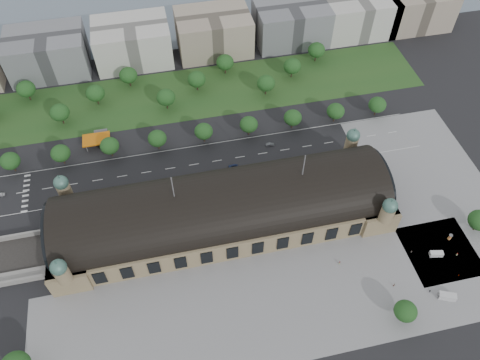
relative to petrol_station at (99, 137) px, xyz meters
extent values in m
plane|color=black|center=(53.91, -65.28, -2.95)|extent=(900.00, 900.00, 0.00)
cube|color=#8B7C56|center=(53.91, -65.28, 3.05)|extent=(150.00, 40.00, 12.00)
cube|color=#8B7C56|center=(-13.09, -65.28, 3.05)|extent=(16.00, 43.00, 12.00)
cube|color=#8B7C56|center=(120.91, -65.28, 3.05)|extent=(16.00, 43.00, 12.00)
cylinder|color=black|center=(53.91, -65.28, 9.05)|extent=(144.00, 37.60, 37.60)
cylinder|color=black|center=(-19.09, -65.28, 11.05)|extent=(1.20, 32.00, 32.00)
cylinder|color=black|center=(126.91, -65.28, 11.05)|extent=(1.20, 32.00, 32.00)
cylinder|color=#8B7C56|center=(-13.09, -44.28, 13.05)|extent=(6.00, 6.00, 8.00)
sphere|color=#456F62|center=(-13.09, -44.28, 18.55)|extent=(6.40, 6.40, 6.40)
cone|color=#456F62|center=(-13.09, -44.28, 22.55)|extent=(1.00, 1.00, 2.50)
cylinder|color=#8B7C56|center=(120.91, -44.28, 13.05)|extent=(6.00, 6.00, 8.00)
sphere|color=#456F62|center=(120.91, -44.28, 18.55)|extent=(6.40, 6.40, 6.40)
cone|color=#456F62|center=(120.91, -44.28, 22.55)|extent=(1.00, 1.00, 2.50)
cylinder|color=#8B7C56|center=(-13.09, -86.28, 13.05)|extent=(6.00, 6.00, 8.00)
sphere|color=#456F62|center=(-13.09, -86.28, 18.55)|extent=(6.40, 6.40, 6.40)
cone|color=#456F62|center=(-13.09, -86.28, 22.55)|extent=(1.00, 1.00, 2.50)
cylinder|color=#8B7C56|center=(120.91, -86.28, 13.05)|extent=(6.00, 6.00, 8.00)
sphere|color=#456F62|center=(120.91, -86.28, 18.55)|extent=(6.40, 6.40, 6.40)
cone|color=#456F62|center=(120.91, -86.28, 22.55)|extent=(1.00, 1.00, 2.50)
cylinder|color=#59595B|center=(33.91, -65.28, 28.55)|extent=(0.50, 0.50, 12.00)
cylinder|color=#59595B|center=(88.91, -65.28, 28.55)|extent=(0.50, 0.50, 12.00)
cube|color=gray|center=(63.91, -109.28, -2.95)|extent=(190.00, 48.00, 0.12)
cube|color=gray|center=(156.91, -65.28, -2.95)|extent=(56.00, 100.00, 0.12)
cube|color=black|center=(33.91, -27.28, -2.95)|extent=(260.00, 26.00, 0.10)
cube|color=#254F1F|center=(38.91, 27.72, -2.95)|extent=(300.00, 45.00, 0.10)
cube|color=#D2690C|center=(-1.09, -3.28, 1.75)|extent=(14.00, 9.00, 0.70)
cube|color=#59595B|center=(0.91, 2.72, -1.35)|extent=(7.00, 5.00, 3.20)
cylinder|color=#59595B|center=(-6.59, -0.08, -0.75)|extent=(0.50, 0.50, 4.40)
cylinder|color=#59595B|center=(4.41, -0.08, -0.75)|extent=(0.50, 0.50, 4.40)
cylinder|color=#59595B|center=(-6.59, -6.48, -0.75)|extent=(0.50, 0.50, 4.40)
cylinder|color=#59595B|center=(4.41, -6.48, -0.75)|extent=(0.50, 0.50, 4.40)
cube|color=gray|center=(-26.09, 67.72, 9.05)|extent=(45.00, 32.00, 24.00)
cube|color=silver|center=(23.91, 67.72, 9.05)|extent=(45.00, 32.00, 24.00)
cube|color=tan|center=(73.91, 67.72, 9.05)|extent=(45.00, 32.00, 24.00)
cube|color=gray|center=(123.91, 67.72, 9.05)|extent=(45.00, 32.00, 24.00)
cube|color=silver|center=(168.91, 67.72, 9.05)|extent=(45.00, 32.00, 24.00)
cube|color=tan|center=(208.91, 67.72, 9.05)|extent=(45.00, 32.00, 24.00)
cylinder|color=#2D2116|center=(-42.09, -12.28, -0.79)|extent=(0.70, 0.70, 4.32)
ellipsoid|color=#1A4117|center=(-42.09, -12.28, 4.49)|extent=(9.60, 9.60, 8.16)
cylinder|color=#2D2116|center=(-18.09, -12.28, -0.79)|extent=(0.70, 0.70, 4.32)
ellipsoid|color=#1A4117|center=(-18.09, -12.28, 4.49)|extent=(9.60, 9.60, 8.16)
cylinder|color=#2D2116|center=(5.91, -12.28, -0.79)|extent=(0.70, 0.70, 4.32)
ellipsoid|color=#1A4117|center=(5.91, -12.28, 4.49)|extent=(9.60, 9.60, 8.16)
cylinder|color=#2D2116|center=(29.91, -12.28, -0.79)|extent=(0.70, 0.70, 4.32)
ellipsoid|color=#1A4117|center=(29.91, -12.28, 4.49)|extent=(9.60, 9.60, 8.16)
cylinder|color=#2D2116|center=(53.91, -12.28, -0.79)|extent=(0.70, 0.70, 4.32)
ellipsoid|color=#1A4117|center=(53.91, -12.28, 4.49)|extent=(9.60, 9.60, 8.16)
cylinder|color=#2D2116|center=(77.91, -12.28, -0.79)|extent=(0.70, 0.70, 4.32)
ellipsoid|color=#1A4117|center=(77.91, -12.28, 4.49)|extent=(9.60, 9.60, 8.16)
cylinder|color=#2D2116|center=(101.91, -12.28, -0.79)|extent=(0.70, 0.70, 4.32)
ellipsoid|color=#1A4117|center=(101.91, -12.28, 4.49)|extent=(9.60, 9.60, 8.16)
cylinder|color=#2D2116|center=(125.91, -12.28, -0.79)|extent=(0.70, 0.70, 4.32)
ellipsoid|color=#1A4117|center=(125.91, -12.28, 4.49)|extent=(9.60, 9.60, 8.16)
cylinder|color=#2D2116|center=(149.91, -12.28, -0.79)|extent=(0.70, 0.70, 4.32)
ellipsoid|color=#1A4117|center=(149.91, -12.28, 4.49)|extent=(9.60, 9.60, 8.16)
cylinder|color=#2D2116|center=(-38.09, 41.72, -0.61)|extent=(0.70, 0.70, 4.68)
ellipsoid|color=#1A4117|center=(-38.09, 41.72, 5.11)|extent=(10.40, 10.40, 8.84)
cylinder|color=#2D2116|center=(-19.09, 17.72, -0.61)|extent=(0.70, 0.70, 4.68)
ellipsoid|color=#1A4117|center=(-19.09, 17.72, 5.11)|extent=(10.40, 10.40, 8.84)
cylinder|color=#2D2116|center=(-0.09, 29.72, -0.61)|extent=(0.70, 0.70, 4.68)
ellipsoid|color=#1A4117|center=(-0.09, 29.72, 5.11)|extent=(10.40, 10.40, 8.84)
cylinder|color=#2D2116|center=(18.91, 41.72, -0.61)|extent=(0.70, 0.70, 4.68)
ellipsoid|color=#1A4117|center=(18.91, 41.72, 5.11)|extent=(10.40, 10.40, 8.84)
cylinder|color=#2D2116|center=(37.91, 17.72, -0.61)|extent=(0.70, 0.70, 4.68)
ellipsoid|color=#1A4117|center=(37.91, 17.72, 5.11)|extent=(10.40, 10.40, 8.84)
cylinder|color=#2D2116|center=(56.91, 29.72, -0.61)|extent=(0.70, 0.70, 4.68)
ellipsoid|color=#1A4117|center=(56.91, 29.72, 5.11)|extent=(10.40, 10.40, 8.84)
cylinder|color=#2D2116|center=(75.91, 41.72, -0.61)|extent=(0.70, 0.70, 4.68)
ellipsoid|color=#1A4117|center=(75.91, 41.72, 5.11)|extent=(10.40, 10.40, 8.84)
cylinder|color=#2D2116|center=(94.91, 17.72, -0.61)|extent=(0.70, 0.70, 4.68)
ellipsoid|color=#1A4117|center=(94.91, 17.72, 5.11)|extent=(10.40, 10.40, 8.84)
cylinder|color=#2D2116|center=(113.91, 29.72, -0.61)|extent=(0.70, 0.70, 4.68)
ellipsoid|color=#1A4117|center=(113.91, 29.72, 5.11)|extent=(10.40, 10.40, 8.84)
cylinder|color=#2D2116|center=(132.91, 41.72, -0.61)|extent=(0.70, 0.70, 4.68)
ellipsoid|color=#1A4117|center=(132.91, 41.72, 5.11)|extent=(10.40, 10.40, 8.84)
cylinder|color=#2D2116|center=(163.91, -93.28, -0.79)|extent=(0.70, 0.70, 4.32)
ellipsoid|color=#1A4117|center=(163.91, -93.28, 4.49)|extent=(10.00, 10.00, 8.50)
cylinder|color=#2D2116|center=(113.91, -125.28, -0.97)|extent=(0.70, 0.70, 3.96)
ellipsoid|color=#1A4117|center=(113.91, -125.28, 3.87)|extent=(9.00, 9.00, 7.65)
imported|color=silver|center=(-48.02, -27.08, -2.13)|extent=(4.89, 2.09, 1.64)
imported|color=black|center=(0.17, -37.01, -2.29)|extent=(5.00, 2.76, 1.33)
imported|color=#1B264B|center=(65.06, -33.10, -2.14)|extent=(4.87, 2.30, 1.61)
imported|color=slate|center=(87.11, -22.56, -2.21)|extent=(4.62, 2.07, 1.47)
imported|color=silver|center=(117.90, -36.88, -2.29)|extent=(4.80, 2.28, 1.32)
imported|color=black|center=(-26.09, -41.98, -2.15)|extent=(4.99, 4.02, 1.59)
imported|color=maroon|center=(7.29, -43.88, -2.23)|extent=(5.73, 4.45, 1.45)
imported|color=#182344|center=(-10.73, -41.33, -2.21)|extent=(5.48, 4.20, 1.48)
imported|color=#55575C|center=(-11.93, -42.26, -2.25)|extent=(4.44, 3.13, 1.40)
imported|color=silver|center=(-4.65, -40.28, -2.26)|extent=(4.43, 2.86, 1.38)
imported|color=gray|center=(1.98, -40.28, -2.28)|extent=(5.29, 4.27, 1.34)
imported|color=black|center=(18.24, -43.38, -2.21)|extent=(5.52, 3.79, 1.49)
imported|color=red|center=(60.37, -38.28, -1.36)|extent=(11.58, 3.50, 3.18)
imported|color=beige|center=(64.67, -37.94, -1.49)|extent=(10.58, 2.93, 2.92)
imported|color=#B8B1AB|center=(82.71, -38.28, -1.10)|extent=(13.38, 3.59, 3.70)
cube|color=silver|center=(140.80, -101.95, -1.73)|extent=(5.95, 3.28, 2.44)
cube|color=silver|center=(138.78, -101.56, -2.11)|extent=(1.87, 2.31, 1.69)
cube|color=silver|center=(135.65, -121.21, -1.47)|extent=(7.35, 5.12, 2.96)
cube|color=silver|center=(133.33, -120.25, -1.93)|extent=(2.64, 3.01, 2.05)
cylinder|color=#D2344B|center=(150.62, -95.51, -1.49)|extent=(1.36, 1.36, 2.91)
cylinder|color=#59595B|center=(150.62, -95.51, 0.06)|extent=(1.65, 1.65, 0.24)
imported|color=gray|center=(98.37, -96.94, -1.99)|extent=(0.97, 0.60, 1.92)
imported|color=gray|center=(116.85, -111.63, -2.02)|extent=(0.66, 0.79, 1.86)
imported|color=gray|center=(131.07, -98.29, -2.11)|extent=(0.52, 0.85, 1.69)
imported|color=gray|center=(145.33, -113.21, -2.08)|extent=(1.11, 0.73, 1.74)
imported|color=gray|center=(129.99, -117.41, -2.14)|extent=(1.14, 0.93, 1.63)
imported|color=gray|center=(149.80, -103.87, -2.06)|extent=(0.59, 0.92, 1.77)
camera|label=1|loc=(35.38, -184.96, 175.38)|focal=35.00mm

